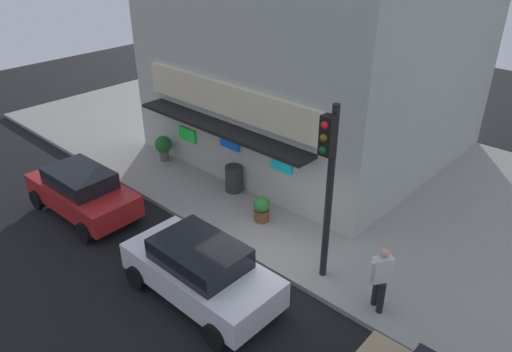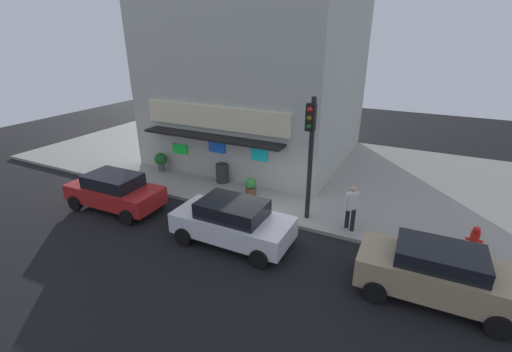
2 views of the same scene
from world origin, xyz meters
The scene contains 10 objects.
ground_plane centered at (0.00, 0.00, 0.00)m, with size 50.08×50.08×0.00m, color black.
sidewalk centered at (0.00, 6.05, 0.07)m, with size 33.39×12.09×0.15m, color gray.
corner_building centered at (-3.77, 7.41, 4.42)m, with size 10.18×10.52×8.55m.
traffic_light centered at (1.57, 0.65, 3.20)m, with size 0.32×0.58×4.74m.
trash_can centered at (-3.30, 2.31, 0.61)m, with size 0.60×0.60×0.93m, color #2D2D2D.
pedestrian centered at (3.27, 0.62, 1.12)m, with size 0.45×0.56×1.75m.
potted_plant_by_doorway centered at (-6.98, 2.16, 0.74)m, with size 0.65×0.65×0.99m.
potted_plant_by_window centered at (-1.35, 1.58, 0.57)m, with size 0.51×0.51×0.83m.
parked_car_red centered at (-6.03, -1.81, 0.80)m, with size 4.13×2.06×1.54m.
parked_car_white centered at (-0.30, -1.85, 0.82)m, with size 4.21×2.08×1.59m.
Camera 1 is at (7.10, -7.84, 8.50)m, focal length 33.87 mm.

